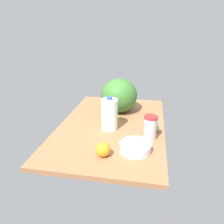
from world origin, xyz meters
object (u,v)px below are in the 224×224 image
(watermelon, at_px, (119,96))
(lime_beside_bowl, at_px, (154,128))
(tumbler_cup, at_px, (150,127))
(lime_near_front, at_px, (104,100))
(orange_loose, at_px, (103,149))
(milk_jug, at_px, (109,114))
(mixing_bowl, at_px, (135,147))

(watermelon, xyz_separation_m, lime_beside_bowl, (-0.33, -0.30, -0.11))
(watermelon, height_order, lime_beside_bowl, watermelon)
(tumbler_cup, bearing_deg, lime_beside_bowl, -16.73)
(lime_beside_bowl, relative_size, lime_near_front, 0.94)
(orange_loose, bearing_deg, milk_jug, 5.04)
(milk_jug, height_order, orange_loose, milk_jug)
(milk_jug, relative_size, tumbler_cup, 1.49)
(tumbler_cup, bearing_deg, watermelon, 31.96)
(watermelon, xyz_separation_m, mixing_bowl, (-0.60, -0.19, -0.12))
(tumbler_cup, xyz_separation_m, lime_beside_bowl, (0.10, -0.03, -0.05))
(watermelon, bearing_deg, lime_near_front, 44.95)
(tumbler_cup, xyz_separation_m, mixing_bowl, (-0.17, 0.08, -0.05))
(lime_beside_bowl, bearing_deg, lime_near_front, 43.18)
(lime_near_front, bearing_deg, watermelon, -135.05)
(mixing_bowl, bearing_deg, orange_loose, 115.78)
(watermelon, bearing_deg, mixing_bowl, -162.34)
(watermelon, height_order, tumbler_cup, watermelon)
(lime_beside_bowl, bearing_deg, watermelon, 42.26)
(milk_jug, xyz_separation_m, lime_near_front, (0.50, 0.15, -0.08))
(milk_jug, bearing_deg, mixing_bowl, -141.47)
(mixing_bowl, bearing_deg, milk_jug, 38.53)
(tumbler_cup, relative_size, lime_near_front, 2.51)
(orange_loose, bearing_deg, tumbler_cup, -45.49)
(milk_jug, bearing_deg, orange_loose, -174.96)
(milk_jug, bearing_deg, lime_near_front, 16.57)
(watermelon, distance_m, milk_jug, 0.34)
(tumbler_cup, height_order, mixing_bowl, tumbler_cup)
(mixing_bowl, xyz_separation_m, lime_near_front, (0.76, 0.36, 0.01))
(tumbler_cup, xyz_separation_m, orange_loose, (-0.25, 0.25, -0.04))
(watermelon, distance_m, tumbler_cup, 0.51)
(lime_beside_bowl, bearing_deg, milk_jug, 91.63)
(lime_beside_bowl, height_order, lime_near_front, lime_near_front)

